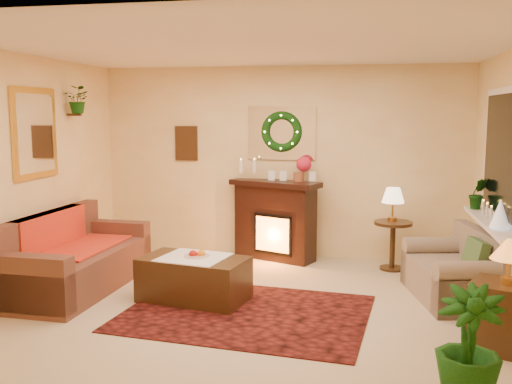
% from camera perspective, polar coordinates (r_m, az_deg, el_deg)
% --- Properties ---
extents(floor, '(5.00, 5.00, 0.00)m').
position_cam_1_polar(floor, '(5.90, -0.65, -11.59)').
color(floor, beige).
rests_on(floor, ground).
extents(ceiling, '(5.00, 5.00, 0.00)m').
position_cam_1_polar(ceiling, '(5.60, -0.69, 14.36)').
color(ceiling, white).
rests_on(ceiling, ground).
extents(wall_back, '(5.00, 5.00, 0.00)m').
position_cam_1_polar(wall_back, '(7.81, 2.60, 2.97)').
color(wall_back, '#EFD88C').
rests_on(wall_back, ground).
extents(wall_front, '(5.00, 5.00, 0.00)m').
position_cam_1_polar(wall_front, '(3.45, -8.07, -3.36)').
color(wall_front, '#EFD88C').
rests_on(wall_front, ground).
extents(wall_left, '(4.50, 4.50, 0.00)m').
position_cam_1_polar(wall_left, '(6.57, -22.58, 1.44)').
color(wall_left, '#EFD88C').
rests_on(wall_left, ground).
extents(area_rug, '(2.53, 2.01, 0.01)m').
position_cam_1_polar(area_rug, '(5.77, -1.01, -11.99)').
color(area_rug, '#520F0A').
rests_on(area_rug, floor).
extents(sofa, '(0.96, 2.03, 0.86)m').
position_cam_1_polar(sofa, '(6.72, -17.38, -5.70)').
color(sofa, brown).
rests_on(sofa, floor).
extents(red_throw, '(0.78, 1.27, 0.02)m').
position_cam_1_polar(red_throw, '(6.89, -17.45, -5.17)').
color(red_throw, red).
rests_on(red_throw, sofa).
extents(fireplace, '(1.14, 0.73, 1.00)m').
position_cam_1_polar(fireplace, '(7.72, 1.92, -2.71)').
color(fireplace, black).
rests_on(fireplace, floor).
extents(poinsettia, '(0.20, 0.20, 0.20)m').
position_cam_1_polar(poinsettia, '(7.57, 4.80, 2.79)').
color(poinsettia, red).
rests_on(poinsettia, fireplace).
extents(mantel_candle_a, '(0.06, 0.06, 0.17)m').
position_cam_1_polar(mantel_candle_a, '(7.67, -1.51, 2.58)').
color(mantel_candle_a, silver).
rests_on(mantel_candle_a, fireplace).
extents(mantel_candle_b, '(0.06, 0.06, 0.19)m').
position_cam_1_polar(mantel_candle_b, '(7.67, -0.16, 2.59)').
color(mantel_candle_b, white).
rests_on(mantel_candle_b, fireplace).
extents(mantel_mirror, '(0.92, 0.02, 0.72)m').
position_cam_1_polar(mantel_mirror, '(7.77, 2.59, 5.90)').
color(mantel_mirror, white).
rests_on(mantel_mirror, wall_back).
extents(wreath, '(0.55, 0.11, 0.55)m').
position_cam_1_polar(wreath, '(7.73, 2.55, 6.04)').
color(wreath, '#194719').
rests_on(wreath, wall_back).
extents(wall_art, '(0.32, 0.03, 0.48)m').
position_cam_1_polar(wall_art, '(8.08, -6.97, 4.86)').
color(wall_art, '#381E11').
rests_on(wall_art, wall_back).
extents(gold_mirror, '(0.03, 0.84, 1.00)m').
position_cam_1_polar(gold_mirror, '(6.78, -21.25, 5.51)').
color(gold_mirror, gold).
rests_on(gold_mirror, wall_left).
extents(hanging_plant, '(0.33, 0.28, 0.36)m').
position_cam_1_polar(hanging_plant, '(7.36, -17.30, 7.55)').
color(hanging_plant, '#194719').
rests_on(hanging_plant, wall_left).
extents(loveseat, '(1.00, 1.41, 0.74)m').
position_cam_1_polar(loveseat, '(6.43, 19.11, -6.49)').
color(loveseat, tan).
rests_on(loveseat, floor).
extents(window_frame, '(0.03, 1.86, 1.36)m').
position_cam_1_polar(window_frame, '(6.18, 23.70, 3.34)').
color(window_frame, white).
rests_on(window_frame, wall_right).
extents(window_glass, '(0.02, 1.70, 1.22)m').
position_cam_1_polar(window_glass, '(6.17, 23.57, 3.34)').
color(window_glass, black).
rests_on(window_glass, wall_right).
extents(window_sill, '(0.22, 1.86, 0.04)m').
position_cam_1_polar(window_sill, '(6.24, 22.42, -2.86)').
color(window_sill, white).
rests_on(window_sill, wall_right).
extents(mini_tree, '(0.18, 0.18, 0.27)m').
position_cam_1_polar(mini_tree, '(5.80, 23.23, -1.96)').
color(mini_tree, white).
rests_on(mini_tree, window_sill).
extents(sill_plant, '(0.25, 0.20, 0.46)m').
position_cam_1_polar(sill_plant, '(6.90, 21.31, -0.01)').
color(sill_plant, '#103311').
rests_on(sill_plant, window_sill).
extents(side_table_round, '(0.54, 0.54, 0.62)m').
position_cam_1_polar(side_table_round, '(7.42, 13.49, -5.12)').
color(side_table_round, '#491E10').
rests_on(side_table_round, floor).
extents(lamp_cream, '(0.28, 0.28, 0.43)m').
position_cam_1_polar(lamp_cream, '(7.34, 13.53, -0.86)').
color(lamp_cream, '#FFD8B0').
rests_on(lamp_cream, side_table_round).
extents(end_table_square, '(0.61, 0.61, 0.57)m').
position_cam_1_polar(end_table_square, '(5.30, 23.24, -11.47)').
color(end_table_square, black).
rests_on(end_table_square, floor).
extents(lamp_tiffany, '(0.30, 0.30, 0.44)m').
position_cam_1_polar(lamp_tiffany, '(5.14, 23.92, -6.57)').
color(lamp_tiffany, '#FFAE1C').
rests_on(lamp_tiffany, end_table_square).
extents(coffee_table, '(1.20, 0.81, 0.46)m').
position_cam_1_polar(coffee_table, '(6.12, -6.22, -8.85)').
color(coffee_table, '#422314').
rests_on(coffee_table, floor).
extents(fruit_bowl, '(0.27, 0.27, 0.06)m').
position_cam_1_polar(fruit_bowl, '(6.08, -5.94, -6.61)').
color(fruit_bowl, beige).
rests_on(fruit_bowl, coffee_table).
extents(floor_palm, '(1.59, 1.59, 2.39)m').
position_cam_1_polar(floor_palm, '(4.28, 20.52, -13.41)').
color(floor_palm, '#20551A').
rests_on(floor_palm, floor).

